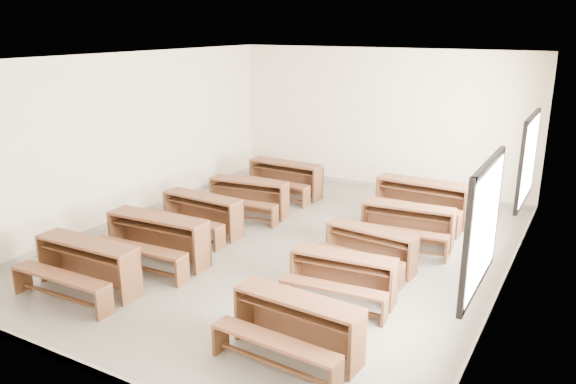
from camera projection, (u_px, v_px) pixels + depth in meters
The scene contains 11 objects.
room at pixel (293, 125), 9.02m from camera, with size 8.50×8.50×3.20m.
desk_set_0 at pixel (85, 263), 8.01m from camera, with size 1.67×0.89×0.74m.
desk_set_1 at pixel (156, 236), 8.94m from camera, with size 1.77×0.99×0.78m.
desk_set_2 at pixel (201, 212), 10.23m from camera, with size 1.62×0.89×0.71m.
desk_set_3 at pixel (248, 195), 11.21m from camera, with size 1.68×1.01×0.72m.
desk_set_4 at pixel (284, 176), 12.47m from camera, with size 1.72×0.94×0.76m.
desk_set_5 at pixel (296, 322), 6.44m from camera, with size 1.61×0.90×0.71m.
desk_set_6 at pixel (342, 274), 7.75m from camera, with size 1.54×0.90×0.66m.
desk_set_7 at pixel (370, 246), 8.75m from camera, with size 1.51×0.88×0.65m.
desk_set_8 at pixel (407, 222), 9.68m from camera, with size 1.64×0.95×0.71m.
desk_set_9 at pixel (421, 198), 10.84m from camera, with size 1.81×0.98×0.80m.
Camera 1 is at (4.43, -7.82, 3.70)m, focal length 35.00 mm.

